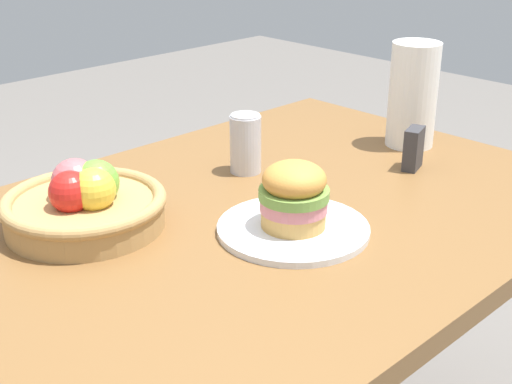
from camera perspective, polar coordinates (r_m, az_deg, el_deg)
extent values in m
cube|color=brown|center=(1.30, -1.39, -3.02)|extent=(1.40, 0.90, 0.04)
cylinder|color=brown|center=(2.10, 4.21, -3.74)|extent=(0.07, 0.07, 0.71)
cylinder|color=white|center=(1.25, 3.00, -2.95)|extent=(0.27, 0.27, 0.01)
cylinder|color=tan|center=(1.24, 3.02, -2.08)|extent=(0.11, 0.11, 0.03)
cylinder|color=#C67075|center=(1.23, 3.04, -0.99)|extent=(0.12, 0.12, 0.02)
cylinder|color=olive|center=(1.22, 3.06, -0.13)|extent=(0.12, 0.12, 0.02)
ellipsoid|color=gold|center=(1.21, 3.09, 1.01)|extent=(0.11, 0.11, 0.06)
cylinder|color=silver|center=(1.49, -0.85, 3.85)|extent=(0.07, 0.07, 0.12)
cylinder|color=silver|center=(1.47, -0.86, 6.16)|extent=(0.06, 0.06, 0.00)
cylinder|color=tan|center=(1.29, -13.54, -1.70)|extent=(0.28, 0.28, 0.05)
torus|color=tan|center=(1.28, -13.64, -0.69)|extent=(0.29, 0.29, 0.02)
sphere|color=#6BAD38|center=(1.28, -12.68, 0.76)|extent=(0.08, 0.08, 0.08)
sphere|color=#D16066|center=(1.29, -14.31, 0.82)|extent=(0.08, 0.08, 0.08)
sphere|color=red|center=(1.25, -14.67, -0.01)|extent=(0.07, 0.07, 0.07)
sphere|color=gold|center=(1.25, -12.89, 0.18)|extent=(0.08, 0.08, 0.08)
cylinder|color=white|center=(1.68, 12.48, 7.62)|extent=(0.11, 0.11, 0.24)
cube|color=#333338|center=(1.55, 12.52, 3.42)|extent=(0.07, 0.05, 0.09)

